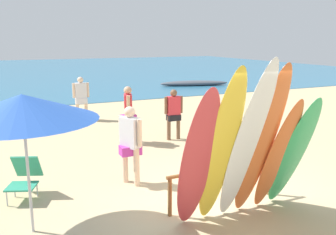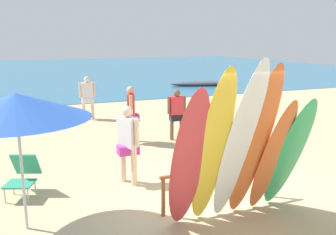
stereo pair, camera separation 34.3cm
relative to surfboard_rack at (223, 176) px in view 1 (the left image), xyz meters
name	(u,v)px [view 1 (the left image)]	position (x,y,z in m)	size (l,w,h in m)	color
ground	(78,96)	(0.00, 14.00, -0.54)	(60.00, 60.00, 0.00)	tan
ocean_water	(44,70)	(0.00, 31.36, -0.53)	(60.00, 40.00, 0.02)	teal
surfboard_rack	(223,176)	(0.00, 0.00, 0.00)	(2.22, 0.07, 0.72)	brown
surfboard_red_0	(197,162)	(-0.92, -0.69, 0.63)	(0.54, 0.07, 2.45)	#D13D42
surfboard_yellow_1	(221,150)	(-0.55, -0.74, 0.77)	(0.49, 0.08, 2.76)	yellow
surfboard_white_2	(246,145)	(-0.13, -0.79, 0.82)	(0.51, 0.08, 2.87)	white
surfboard_orange_3	(261,144)	(0.18, -0.75, 0.78)	(0.53, 0.07, 2.78)	orange
surfboard_orange_4	(277,157)	(0.59, -0.68, 0.50)	(0.49, 0.07, 2.19)	orange
surfboard_green_5	(293,154)	(0.94, -0.68, 0.50)	(0.55, 0.08, 2.23)	#38B266
beachgoer_strolling	(130,140)	(-1.20, 1.59, 0.40)	(0.42, 0.56, 1.63)	beige
beachgoer_by_water	(174,111)	(1.03, 4.27, 0.33)	(0.57, 0.24, 1.51)	brown
beachgoer_midbeach	(128,111)	(-0.30, 4.48, 0.41)	(0.43, 0.60, 1.64)	tan
beachgoer_photographing	(81,95)	(-0.93, 8.09, 0.38)	(0.61, 0.26, 1.60)	beige
beach_chair_red	(25,176)	(-3.22, 1.81, -0.12)	(0.74, 0.87, 0.79)	#B7B7BC
beach_umbrella	(22,107)	(-3.20, 0.42, 1.43)	(2.18, 2.18, 2.16)	silver
distant_boat	(194,83)	(7.65, 15.19, -0.38)	(4.50, 1.97, 0.35)	#4C515B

